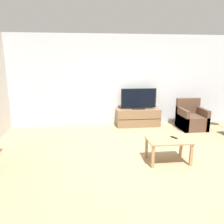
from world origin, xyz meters
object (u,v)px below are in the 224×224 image
coffee_table (168,143)px  tv_stand (138,117)px  tv (139,100)px  armchair (191,119)px  remote (174,137)px

coffee_table → tv_stand: bearing=90.7°
tv → armchair: (1.49, -0.41, -0.53)m
armchair → coffee_table: bearing=-125.6°
remote → tv: bearing=65.5°
tv_stand → remote: size_ratio=8.60×
armchair → coffee_table: 2.50m
tv_stand → tv: tv is taller
tv_stand → armchair: armchair is taller
tv → armchair: 1.63m
armchair → remote: size_ratio=5.68×
tv → coffee_table: bearing=-89.3°
coffee_table → tv: bearing=90.7°
tv_stand → coffee_table: tv_stand is taller
tv → remote: tv is taller
tv_stand → tv: size_ratio=1.23×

